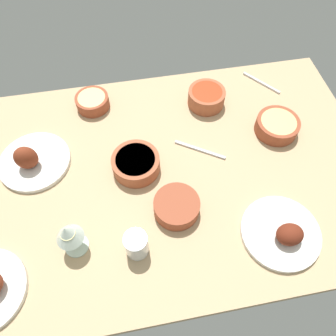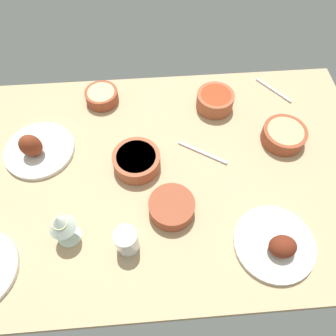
% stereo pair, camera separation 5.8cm
% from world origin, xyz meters
% --- Properties ---
extents(dining_table, '(1.40, 0.90, 0.04)m').
position_xyz_m(dining_table, '(0.00, 0.00, 0.02)').
color(dining_table, tan).
rests_on(dining_table, ground).
extents(plate_center_main, '(0.24, 0.24, 0.10)m').
position_xyz_m(plate_center_main, '(0.44, -0.11, 0.06)').
color(plate_center_main, silver).
rests_on(plate_center_main, dining_table).
extents(plate_far_side, '(0.23, 0.23, 0.07)m').
position_xyz_m(plate_far_side, '(-0.29, 0.28, 0.06)').
color(plate_far_side, silver).
rests_on(plate_far_side, dining_table).
extents(bowl_potatoes, '(0.12, 0.12, 0.05)m').
position_xyz_m(bowl_potatoes, '(0.23, -0.34, 0.07)').
color(bowl_potatoes, brown).
rests_on(bowl_potatoes, dining_table).
extents(bowl_sauce, '(0.14, 0.14, 0.06)m').
position_xyz_m(bowl_sauce, '(-0.20, -0.27, 0.07)').
color(bowl_sauce, '#A35133').
rests_on(bowl_sauce, dining_table).
extents(bowl_pasta, '(0.15, 0.15, 0.05)m').
position_xyz_m(bowl_pasta, '(-0.41, -0.10, 0.07)').
color(bowl_pasta, brown).
rests_on(bowl_pasta, dining_table).
extents(bowl_onions, '(0.16, 0.16, 0.06)m').
position_xyz_m(bowl_onions, '(0.10, -0.03, 0.07)').
color(bowl_onions, '#A35133').
rests_on(bowl_onions, dining_table).
extents(bowl_cream, '(0.14, 0.14, 0.05)m').
position_xyz_m(bowl_cream, '(0.00, 0.14, 0.07)').
color(bowl_cream, brown).
rests_on(bowl_cream, dining_table).
extents(wine_glass, '(0.08, 0.08, 0.14)m').
position_xyz_m(wine_glass, '(0.31, 0.20, 0.14)').
color(wine_glass, silver).
rests_on(wine_glass, dining_table).
extents(water_tumbler, '(0.07, 0.07, 0.09)m').
position_xyz_m(water_tumbler, '(0.13, 0.25, 0.09)').
color(water_tumbler, silver).
rests_on(water_tumbler, dining_table).
extents(fork_loose, '(0.16, 0.11, 0.01)m').
position_xyz_m(fork_loose, '(-0.12, -0.06, 0.04)').
color(fork_loose, silver).
rests_on(fork_loose, dining_table).
extents(spoon_loose, '(0.11, 0.14, 0.01)m').
position_xyz_m(spoon_loose, '(-0.44, -0.34, 0.04)').
color(spoon_loose, silver).
rests_on(spoon_loose, dining_table).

